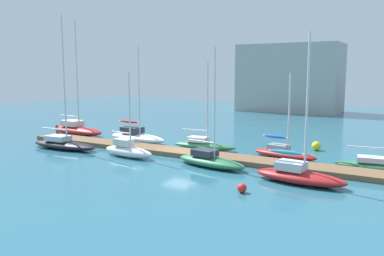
{
  "coord_description": "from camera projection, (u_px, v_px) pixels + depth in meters",
  "views": [
    {
      "loc": [
        17.46,
        -27.48,
        6.84
      ],
      "look_at": [
        0.0,
        2.0,
        2.0
      ],
      "focal_mm": 37.31,
      "sensor_mm": 36.0,
      "label": 1
    }
  ],
  "objects": [
    {
      "name": "ground_plane",
      "position": [
        180.0,
        155.0,
        33.18
      ],
      "size": [
        120.0,
        120.0,
        0.0
      ],
      "primitive_type": "plane",
      "color": "#286075"
    },
    {
      "name": "dock_pier",
      "position": [
        180.0,
        152.0,
        33.15
      ],
      "size": [
        32.81,
        2.39,
        0.38
      ],
      "primitive_type": "cube",
      "color": "brown",
      "rests_on": "ground_plane"
    },
    {
      "name": "dock_piling_near_end",
      "position": [
        57.0,
        131.0,
        42.06
      ],
      "size": [
        0.28,
        0.28,
        1.3
      ],
      "primitive_type": "cylinder",
      "color": "brown",
      "rests_on": "ground_plane"
    },
    {
      "name": "sailboat_0",
      "position": [
        76.0,
        129.0,
        43.59
      ],
      "size": [
        7.71,
        2.91,
        12.18
      ],
      "rotation": [
        0.0,
        0.0,
        -0.09
      ],
      "color": "#B21E1E",
      "rests_on": "ground_plane"
    },
    {
      "name": "sailboat_1",
      "position": [
        63.0,
        143.0,
        35.54
      ],
      "size": [
        7.11,
        2.32,
        11.65
      ],
      "rotation": [
        0.0,
        0.0,
        0.05
      ],
      "color": "black",
      "rests_on": "ground_plane"
    },
    {
      "name": "sailboat_2",
      "position": [
        137.0,
        136.0,
        38.95
      ],
      "size": [
        6.85,
        2.61,
        9.27
      ],
      "rotation": [
        0.0,
        0.0,
        -0.08
      ],
      "color": "white",
      "rests_on": "ground_plane"
    },
    {
      "name": "sailboat_3",
      "position": [
        128.0,
        150.0,
        32.21
      ],
      "size": [
        5.11,
        1.85,
        6.77
      ],
      "rotation": [
        0.0,
        0.0,
        -0.09
      ],
      "color": "white",
      "rests_on": "ground_plane"
    },
    {
      "name": "sailboat_4",
      "position": [
        204.0,
        144.0,
        35.3
      ],
      "size": [
        6.01,
        2.11,
        7.73
      ],
      "rotation": [
        0.0,
        0.0,
        0.09
      ],
      "color": "#2D7047",
      "rests_on": "ground_plane"
    },
    {
      "name": "sailboat_5",
      "position": [
        210.0,
        160.0,
        28.9
      ],
      "size": [
        5.97,
        2.68,
        8.55
      ],
      "rotation": [
        0.0,
        0.0,
        -0.17
      ],
      "color": "#2D7047",
      "rests_on": "ground_plane"
    },
    {
      "name": "sailboat_6",
      "position": [
        284.0,
        152.0,
        31.76
      ],
      "size": [
        5.6,
        2.47,
        6.75
      ],
      "rotation": [
        0.0,
        0.0,
        -0.18
      ],
      "color": "#B21E1E",
      "rests_on": "ground_plane"
    },
    {
      "name": "sailboat_7",
      "position": [
        298.0,
        174.0,
        24.61
      ],
      "size": [
        5.86,
        2.38,
        9.19
      ],
      "rotation": [
        0.0,
        0.0,
        -0.08
      ],
      "color": "#B21E1E",
      "rests_on": "ground_plane"
    },
    {
      "name": "sailboat_8",
      "position": [
        379.0,
        165.0,
        27.8
      ],
      "size": [
        6.12,
        2.34,
        7.3
      ],
      "rotation": [
        0.0,
        0.0,
        0.11
      ],
      "color": "#2D7047",
      "rests_on": "ground_plane"
    },
    {
      "name": "mooring_buoy_yellow",
      "position": [
        316.0,
        146.0,
        34.9
      ],
      "size": [
        0.79,
        0.79,
        0.79
      ],
      "primitive_type": "sphere",
      "color": "yellow",
      "rests_on": "ground_plane"
    },
    {
      "name": "mooring_buoy_red",
      "position": [
        242.0,
        188.0,
        22.7
      ],
      "size": [
        0.55,
        0.55,
        0.55
      ],
      "primitive_type": "sphere",
      "color": "red",
      "rests_on": "ground_plane"
    },
    {
      "name": "harbor_building_distant",
      "position": [
        290.0,
        78.0,
        69.07
      ],
      "size": [
        17.02,
        8.4,
        11.51
      ],
      "primitive_type": "cube",
      "color": "#ADA89E",
      "rests_on": "ground_plane"
    }
  ]
}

